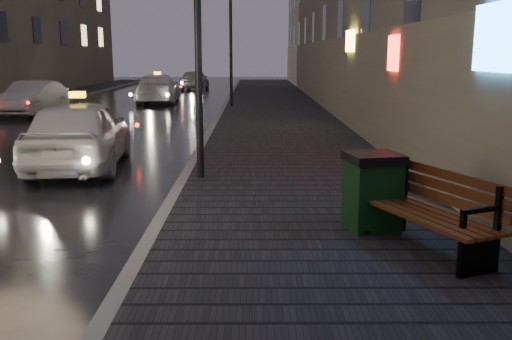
{
  "coord_description": "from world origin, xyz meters",
  "views": [
    {
      "loc": [
        2.92,
        -5.21,
        2.59
      ],
      "look_at": [
        2.95,
        3.29,
        0.85
      ],
      "focal_mm": 40.0,
      "sensor_mm": 36.0,
      "label": 1
    }
  ],
  "objects_px": {
    "lamp_far": "(231,34)",
    "bench": "(435,211)",
    "taxi_mid": "(158,89)",
    "taxi_near": "(80,133)",
    "trash_bin": "(372,191)",
    "car_far": "(195,80)",
    "lamp_near": "(197,5)",
    "car_left_mid": "(33,98)"
  },
  "relations": [
    {
      "from": "bench",
      "to": "trash_bin",
      "type": "height_order",
      "value": "trash_bin"
    },
    {
      "from": "lamp_near",
      "to": "trash_bin",
      "type": "relative_size",
      "value": 4.86
    },
    {
      "from": "lamp_far",
      "to": "taxi_mid",
      "type": "xyz_separation_m",
      "value": [
        -4.07,
        3.53,
        -2.73
      ]
    },
    {
      "from": "bench",
      "to": "car_far",
      "type": "relative_size",
      "value": 0.5
    },
    {
      "from": "trash_bin",
      "to": "taxi_near",
      "type": "relative_size",
      "value": 0.23
    },
    {
      "from": "lamp_far",
      "to": "taxi_near",
      "type": "bearing_deg",
      "value": -101.51
    },
    {
      "from": "lamp_far",
      "to": "taxi_near",
      "type": "distance_m",
      "value": 14.83
    },
    {
      "from": "lamp_near",
      "to": "taxi_near",
      "type": "distance_m",
      "value": 4.31
    },
    {
      "from": "taxi_mid",
      "to": "trash_bin",
      "type": "bearing_deg",
      "value": 102.92
    },
    {
      "from": "car_left_mid",
      "to": "trash_bin",
      "type": "bearing_deg",
      "value": -52.64
    },
    {
      "from": "lamp_far",
      "to": "bench",
      "type": "relative_size",
      "value": 2.5
    },
    {
      "from": "bench",
      "to": "taxi_mid",
      "type": "xyz_separation_m",
      "value": [
        -7.39,
        23.91,
        0.09
      ]
    },
    {
      "from": "bench",
      "to": "trash_bin",
      "type": "distance_m",
      "value": 1.11
    },
    {
      "from": "taxi_mid",
      "to": "taxi_near",
      "type": "bearing_deg",
      "value": 90.14
    },
    {
      "from": "car_far",
      "to": "taxi_near",
      "type": "bearing_deg",
      "value": 94.48
    },
    {
      "from": "lamp_far",
      "to": "bench",
      "type": "distance_m",
      "value": 20.84
    },
    {
      "from": "bench",
      "to": "taxi_near",
      "type": "bearing_deg",
      "value": 112.6
    },
    {
      "from": "car_left_mid",
      "to": "car_far",
      "type": "distance_m",
      "value": 18.05
    },
    {
      "from": "bench",
      "to": "trash_bin",
      "type": "relative_size",
      "value": 1.94
    },
    {
      "from": "bench",
      "to": "taxi_mid",
      "type": "distance_m",
      "value": 25.03
    },
    {
      "from": "lamp_far",
      "to": "car_left_mid",
      "type": "distance_m",
      "value": 9.25
    },
    {
      "from": "lamp_far",
      "to": "taxi_mid",
      "type": "distance_m",
      "value": 6.04
    },
    {
      "from": "trash_bin",
      "to": "car_left_mid",
      "type": "bearing_deg",
      "value": 112.11
    },
    {
      "from": "lamp_far",
      "to": "taxi_near",
      "type": "relative_size",
      "value": 1.12
    },
    {
      "from": "lamp_far",
      "to": "car_left_mid",
      "type": "xyz_separation_m",
      "value": [
        -8.45,
        -2.54,
        -2.77
      ]
    },
    {
      "from": "bench",
      "to": "taxi_mid",
      "type": "relative_size",
      "value": 0.41
    },
    {
      "from": "trash_bin",
      "to": "taxi_near",
      "type": "xyz_separation_m",
      "value": [
        -5.64,
        5.15,
        0.1
      ]
    },
    {
      "from": "bench",
      "to": "car_left_mid",
      "type": "relative_size",
      "value": 0.49
    },
    {
      "from": "taxi_near",
      "to": "car_far",
      "type": "distance_m",
      "value": 29.03
    },
    {
      "from": "taxi_near",
      "to": "car_left_mid",
      "type": "xyz_separation_m",
      "value": [
        -5.54,
        11.75,
        -0.09
      ]
    },
    {
      "from": "lamp_far",
      "to": "taxi_near",
      "type": "height_order",
      "value": "lamp_far"
    },
    {
      "from": "trash_bin",
      "to": "taxi_mid",
      "type": "bearing_deg",
      "value": 95.11
    },
    {
      "from": "trash_bin",
      "to": "taxi_near",
      "type": "distance_m",
      "value": 7.64
    },
    {
      "from": "taxi_near",
      "to": "car_left_mid",
      "type": "distance_m",
      "value": 12.99
    },
    {
      "from": "trash_bin",
      "to": "car_left_mid",
      "type": "height_order",
      "value": "car_left_mid"
    },
    {
      "from": "lamp_far",
      "to": "trash_bin",
      "type": "xyz_separation_m",
      "value": [
        2.73,
        -19.44,
        -2.79
      ]
    },
    {
      "from": "taxi_near",
      "to": "taxi_mid",
      "type": "relative_size",
      "value": 0.91
    },
    {
      "from": "car_left_mid",
      "to": "car_far",
      "type": "height_order",
      "value": "car_far"
    },
    {
      "from": "bench",
      "to": "car_far",
      "type": "bearing_deg",
      "value": 77.49
    },
    {
      "from": "car_left_mid",
      "to": "taxi_mid",
      "type": "distance_m",
      "value": 7.49
    },
    {
      "from": "bench",
      "to": "taxi_mid",
      "type": "bearing_deg",
      "value": 84.08
    },
    {
      "from": "lamp_near",
      "to": "bench",
      "type": "relative_size",
      "value": 2.5
    }
  ]
}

